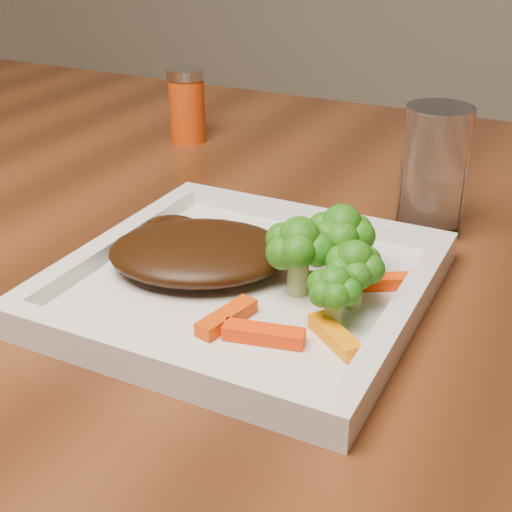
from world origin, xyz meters
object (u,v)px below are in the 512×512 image
at_px(drinking_glass, 433,172).
at_px(spice_shaker, 187,106).
at_px(steak, 199,252).
at_px(dining_table, 138,451).
at_px(plate, 245,288).

bearing_deg(drinking_glass, spice_shaker, 158.22).
distance_m(steak, spice_shaker, 0.37).
relative_size(dining_table, plate, 5.93).
height_order(dining_table, steak, steak).
height_order(plate, steak, steak).
bearing_deg(drinking_glass, plate, -118.77).
distance_m(spice_shaker, drinking_glass, 0.37).
distance_m(dining_table, plate, 0.47).
xyz_separation_m(dining_table, spice_shaker, (-0.01, 0.17, 0.42)).
bearing_deg(spice_shaker, steak, -57.08).
height_order(dining_table, spice_shaker, spice_shaker).
distance_m(plate, steak, 0.05).
distance_m(dining_table, steak, 0.47).
bearing_deg(spice_shaker, dining_table, -86.70).
xyz_separation_m(plate, spice_shaker, (-0.25, 0.32, 0.04)).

